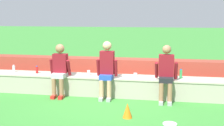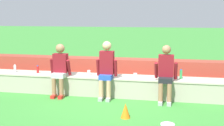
{
  "view_description": "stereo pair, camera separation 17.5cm",
  "coord_description": "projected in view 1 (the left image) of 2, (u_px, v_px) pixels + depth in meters",
  "views": [
    {
      "loc": [
        1.33,
        -7.1,
        2.11
      ],
      "look_at": [
        -0.01,
        0.3,
        0.86
      ],
      "focal_mm": 47.46,
      "sensor_mm": 36.0,
      "label": 1
    },
    {
      "loc": [
        1.5,
        -7.07,
        2.11
      ],
      "look_at": [
        -0.01,
        0.3,
        0.86
      ],
      "focal_mm": 47.46,
      "sensor_mm": 36.0,
      "label": 2
    }
  ],
  "objects": [
    {
      "name": "sports_cone",
      "position": [
        127.0,
        111.0,
        6.05
      ],
      "size": [
        0.2,
        0.2,
        0.31
      ],
      "primitive_type": "cone",
      "color": "orange",
      "rests_on": "ground"
    },
    {
      "name": "stone_seating_wall",
      "position": [
        112.0,
        85.0,
        7.72
      ],
      "size": [
        7.07,
        0.64,
        0.51
      ],
      "color": "#A8A08E",
      "rests_on": "ground"
    },
    {
      "name": "plastic_cup_middle",
      "position": [
        135.0,
        75.0,
        7.56
      ],
      "size": [
        0.09,
        0.09,
        0.1
      ],
      "primitive_type": "cylinder",
      "color": "white",
      "rests_on": "stone_seating_wall"
    },
    {
      "name": "ground_plane",
      "position": [
        110.0,
        98.0,
        7.47
      ],
      "size": [
        80.0,
        80.0,
        0.0
      ],
      "primitive_type": "plane",
      "color": "#388433"
    },
    {
      "name": "water_bottle_mid_left",
      "position": [
        181.0,
        74.0,
        7.4
      ],
      "size": [
        0.07,
        0.07,
        0.24
      ],
      "color": "green",
      "rests_on": "stone_seating_wall"
    },
    {
      "name": "person_center",
      "position": [
        166.0,
        72.0,
        7.08
      ],
      "size": [
        0.54,
        0.55,
        1.37
      ],
      "color": "#996B4C",
      "rests_on": "ground"
    },
    {
      "name": "plastic_cup_left_end",
      "position": [
        89.0,
        73.0,
        7.8
      ],
      "size": [
        0.08,
        0.08,
        0.13
      ],
      "primitive_type": "cylinder",
      "color": "white",
      "rests_on": "stone_seating_wall"
    },
    {
      "name": "frisbee",
      "position": [
        170.0,
        124.0,
        5.71
      ],
      "size": [
        0.27,
        0.27,
        0.02
      ],
      "primitive_type": "cylinder",
      "color": "white",
      "rests_on": "ground"
    },
    {
      "name": "water_bottle_mid_right",
      "position": [
        37.0,
        70.0,
        8.04
      ],
      "size": [
        0.07,
        0.07,
        0.2
      ],
      "color": "red",
      "rests_on": "stone_seating_wall"
    },
    {
      "name": "brick_bleachers",
      "position": [
        119.0,
        75.0,
        8.73
      ],
      "size": [
        10.34,
        1.11,
        0.79
      ],
      "color": "brown",
      "rests_on": "ground"
    },
    {
      "name": "person_far_left",
      "position": [
        60.0,
        68.0,
        7.55
      ],
      "size": [
        0.54,
        0.51,
        1.35
      ],
      "color": "#996B4C",
      "rests_on": "ground"
    },
    {
      "name": "person_left_of_center",
      "position": [
        107.0,
        68.0,
        7.35
      ],
      "size": [
        0.53,
        0.5,
        1.44
      ],
      "color": "tan",
      "rests_on": "ground"
    },
    {
      "name": "water_bottle_center_gap",
      "position": [
        14.0,
        69.0,
        8.19
      ],
      "size": [
        0.07,
        0.07,
        0.2
      ],
      "color": "silver",
      "rests_on": "stone_seating_wall"
    }
  ]
}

